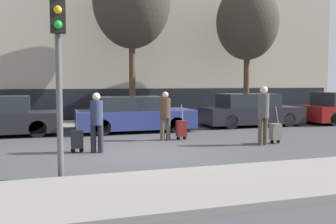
% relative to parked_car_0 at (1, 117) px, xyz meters
% --- Properties ---
extents(ground_plane, '(80.00, 80.00, 0.00)m').
position_rel_parked_car_0_xyz_m(ground_plane, '(3.97, -4.70, -0.66)').
color(ground_plane, '#424244').
extents(sidewalk_near, '(28.00, 2.50, 0.12)m').
position_rel_parked_car_0_xyz_m(sidewalk_near, '(3.97, -8.45, -0.60)').
color(sidewalk_near, gray).
rests_on(sidewalk_near, ground_plane).
extents(sidewalk_far, '(28.00, 3.00, 0.12)m').
position_rel_parked_car_0_xyz_m(sidewalk_far, '(3.97, 2.30, -0.60)').
color(sidewalk_far, gray).
rests_on(sidewalk_far, ground_plane).
extents(building_facade, '(28.00, 3.28, 10.80)m').
position_rel_parked_car_0_xyz_m(building_facade, '(3.97, 6.11, 4.72)').
color(building_facade, '#A89E8C').
rests_on(building_facade, ground_plane).
extents(parked_car_0, '(3.93, 1.82, 1.43)m').
position_rel_parked_car_0_xyz_m(parked_car_0, '(0.00, 0.00, 0.00)').
color(parked_car_0, black).
rests_on(parked_car_0, ground_plane).
extents(parked_car_1, '(4.51, 1.87, 1.37)m').
position_rel_parked_car_0_xyz_m(parked_car_1, '(4.81, -0.22, -0.02)').
color(parked_car_1, navy).
rests_on(parked_car_1, ground_plane).
extents(parked_car_2, '(4.44, 1.71, 1.43)m').
position_rel_parked_car_0_xyz_m(parked_car_2, '(10.07, 0.02, -0.00)').
color(parked_car_2, black).
rests_on(parked_car_2, ground_plane).
extents(pedestrian_left, '(0.34, 0.34, 1.63)m').
position_rel_parked_car_0_xyz_m(pedestrian_left, '(2.88, -4.29, 0.26)').
color(pedestrian_left, '#23232D').
rests_on(pedestrian_left, ground_plane).
extents(trolley_left, '(0.34, 0.29, 1.15)m').
position_rel_parked_car_0_xyz_m(trolley_left, '(2.37, -4.10, -0.30)').
color(trolley_left, '#262628').
rests_on(trolley_left, ground_plane).
extents(pedestrian_center, '(0.35, 0.34, 1.61)m').
position_rel_parked_car_0_xyz_m(pedestrian_center, '(5.30, -2.77, 0.24)').
color(pedestrian_center, '#4C4233').
rests_on(pedestrian_center, ground_plane).
extents(trolley_center, '(0.34, 0.29, 1.18)m').
position_rel_parked_car_0_xyz_m(trolley_center, '(5.85, -2.81, -0.29)').
color(trolley_center, maroon).
rests_on(trolley_center, ground_plane).
extents(pedestrian_right, '(0.34, 0.34, 1.80)m').
position_rel_parked_car_0_xyz_m(pedestrian_right, '(7.88, -4.55, 0.36)').
color(pedestrian_right, '#4C4233').
rests_on(pedestrian_right, ground_plane).
extents(trolley_right, '(0.34, 0.29, 1.17)m').
position_rel_parked_car_0_xyz_m(trolley_right, '(8.41, -4.41, -0.30)').
color(trolley_right, slate).
rests_on(trolley_right, ground_plane).
extents(traffic_light, '(0.28, 0.47, 3.63)m').
position_rel_parked_car_0_xyz_m(traffic_light, '(1.86, -7.06, 1.93)').
color(traffic_light, '#515154').
rests_on(traffic_light, ground_plane).
extents(parked_bicycle, '(1.77, 0.06, 0.96)m').
position_rel_parked_car_0_xyz_m(parked_bicycle, '(3.91, 1.98, -0.17)').
color(parked_bicycle, black).
rests_on(parked_bicycle, sidewalk_far).
extents(bare_tree_near_crossing, '(3.02, 3.02, 6.58)m').
position_rel_parked_car_0_xyz_m(bare_tree_near_crossing, '(10.92, 1.92, 4.16)').
color(bare_tree_near_crossing, '#4C3826').
rests_on(bare_tree_near_crossing, sidewalk_far).
extents(bare_tree_down_street, '(3.44, 3.44, 7.50)m').
position_rel_parked_car_0_xyz_m(bare_tree_down_street, '(5.23, 2.02, 4.83)').
color(bare_tree_down_street, '#4C3826').
rests_on(bare_tree_down_street, sidewalk_far).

